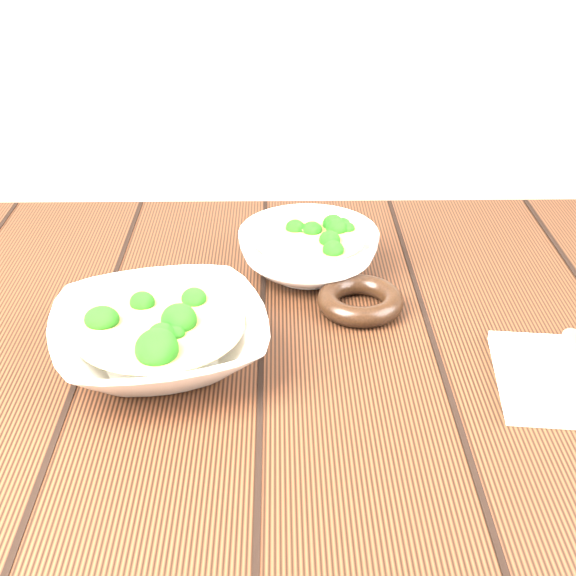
{
  "coord_description": "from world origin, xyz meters",
  "views": [
    {
      "loc": [
        -0.0,
        -0.8,
        1.26
      ],
      "look_at": [
        0.01,
        0.03,
        0.8
      ],
      "focal_mm": 50.0,
      "sensor_mm": 36.0,
      "label": 1
    }
  ],
  "objects_px": {
    "table": "(280,416)",
    "trivet": "(360,300)",
    "soup_bowl_back": "(308,250)",
    "soup_bowl_front": "(160,336)"
  },
  "relations": [
    {
      "from": "table",
      "to": "trivet",
      "type": "xyz_separation_m",
      "value": [
        0.1,
        0.06,
        0.13
      ]
    },
    {
      "from": "soup_bowl_front",
      "to": "soup_bowl_back",
      "type": "xyz_separation_m",
      "value": [
        0.17,
        0.21,
        0.0
      ]
    },
    {
      "from": "soup_bowl_back",
      "to": "trivet",
      "type": "bearing_deg",
      "value": -59.63
    },
    {
      "from": "soup_bowl_back",
      "to": "trivet",
      "type": "distance_m",
      "value": 0.12
    },
    {
      "from": "soup_bowl_back",
      "to": "trivet",
      "type": "height_order",
      "value": "soup_bowl_back"
    },
    {
      "from": "table",
      "to": "trivet",
      "type": "distance_m",
      "value": 0.18
    },
    {
      "from": "table",
      "to": "soup_bowl_back",
      "type": "relative_size",
      "value": 6.19
    },
    {
      "from": "soup_bowl_front",
      "to": "soup_bowl_back",
      "type": "height_order",
      "value": "soup_bowl_front"
    },
    {
      "from": "table",
      "to": "soup_bowl_back",
      "type": "xyz_separation_m",
      "value": [
        0.04,
        0.16,
        0.15
      ]
    },
    {
      "from": "table",
      "to": "trivet",
      "type": "bearing_deg",
      "value": 29.75
    }
  ]
}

